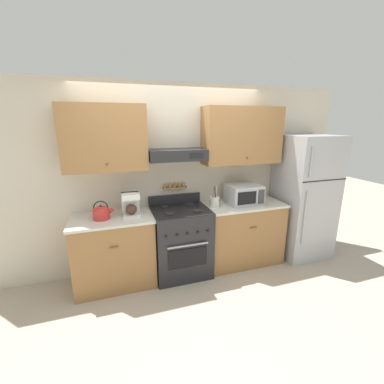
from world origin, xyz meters
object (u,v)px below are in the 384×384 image
(stove_range, at_px, (181,241))
(refrigerator, at_px, (304,197))
(coffee_maker, at_px, (131,204))
(microwave, at_px, (244,194))
(utensil_crock, at_px, (214,202))
(tea_kettle, at_px, (101,212))

(stove_range, bearing_deg, refrigerator, -1.22)
(coffee_maker, distance_m, microwave, 1.58)
(coffee_maker, bearing_deg, stove_range, -2.39)
(refrigerator, height_order, coffee_maker, refrigerator)
(refrigerator, bearing_deg, utensil_crock, 178.32)
(tea_kettle, relative_size, coffee_maker, 0.86)
(refrigerator, distance_m, tea_kettle, 2.95)
(tea_kettle, bearing_deg, utensil_crock, 0.00)
(tea_kettle, xyz_separation_m, coffee_maker, (0.35, 0.02, 0.06))
(stove_range, xyz_separation_m, coffee_maker, (-0.63, 0.03, 0.59))
(stove_range, bearing_deg, microwave, 1.17)
(refrigerator, distance_m, utensil_crock, 1.48)
(refrigerator, xyz_separation_m, tea_kettle, (-2.95, 0.04, 0.07))
(tea_kettle, height_order, utensil_crock, utensil_crock)
(stove_range, bearing_deg, coffee_maker, 177.61)
(refrigerator, height_order, tea_kettle, refrigerator)
(stove_range, xyz_separation_m, microwave, (0.95, 0.02, 0.58))
(refrigerator, xyz_separation_m, microwave, (-1.02, 0.06, 0.12))
(stove_range, distance_m, utensil_crock, 0.71)
(stove_range, distance_m, microwave, 1.11)
(stove_range, height_order, tea_kettle, tea_kettle)
(microwave, xyz_separation_m, utensil_crock, (-0.46, -0.02, -0.06))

